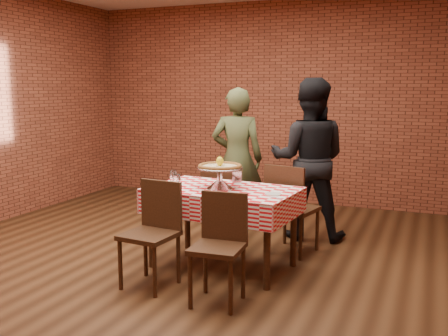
{
  "coord_description": "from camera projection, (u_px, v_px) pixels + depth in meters",
  "views": [
    {
      "loc": [
        2.26,
        -4.18,
        1.7
      ],
      "look_at": [
        0.45,
        0.18,
        0.93
      ],
      "focal_mm": 40.83,
      "sensor_mm": 36.0,
      "label": 1
    }
  ],
  "objects": [
    {
      "name": "ground",
      "position": [
        174.0,
        262.0,
        4.94
      ],
      "size": [
        6.0,
        6.0,
        0.0
      ],
      "primitive_type": "plane",
      "color": "black",
      "rests_on": "ground"
    },
    {
      "name": "back_wall",
      "position": [
        269.0,
        103.0,
        7.44
      ],
      "size": [
        5.5,
        0.0,
        5.5
      ],
      "primitive_type": "plane",
      "rotation": [
        1.57,
        0.0,
        0.0
      ],
      "color": "brown",
      "rests_on": "ground"
    },
    {
      "name": "table",
      "position": [
        223.0,
        228.0,
        4.78
      ],
      "size": [
        1.4,
        0.92,
        0.75
      ],
      "primitive_type": "cube",
      "rotation": [
        0.0,
        0.0,
        -0.09
      ],
      "color": "#412514",
      "rests_on": "ground"
    },
    {
      "name": "tablecloth",
      "position": [
        223.0,
        200.0,
        4.74
      ],
      "size": [
        1.44,
        0.96,
        0.23
      ],
      "primitive_type": null,
      "rotation": [
        0.0,
        0.0,
        -0.09
      ],
      "color": "red",
      "rests_on": "table"
    },
    {
      "name": "pizza_stand",
      "position": [
        220.0,
        178.0,
        4.7
      ],
      "size": [
        0.45,
        0.45,
        0.19
      ],
      "primitive_type": null,
      "rotation": [
        0.0,
        0.0,
        0.03
      ],
      "color": "silver",
      "rests_on": "tablecloth"
    },
    {
      "name": "pizza",
      "position": [
        220.0,
        167.0,
        4.69
      ],
      "size": [
        0.42,
        0.42,
        0.03
      ],
      "primitive_type": "cylinder",
      "rotation": [
        0.0,
        0.0,
        0.03
      ],
      "color": "beige",
      "rests_on": "pizza_stand"
    },
    {
      "name": "lemon",
      "position": [
        220.0,
        161.0,
        4.68
      ],
      "size": [
        0.07,
        0.07,
        0.09
      ],
      "primitive_type": "ellipsoid",
      "rotation": [
        0.0,
        0.0,
        0.03
      ],
      "color": "yellow",
      "rests_on": "pizza"
    },
    {
      "name": "water_glass_left",
      "position": [
        177.0,
        180.0,
        4.81
      ],
      "size": [
        0.08,
        0.08,
        0.11
      ],
      "primitive_type": "cylinder",
      "rotation": [
        0.0,
        0.0,
        -0.09
      ],
      "color": "white",
      "rests_on": "tablecloth"
    },
    {
      "name": "water_glass_right",
      "position": [
        173.0,
        176.0,
        5.04
      ],
      "size": [
        0.08,
        0.08,
        0.11
      ],
      "primitive_type": "cylinder",
      "rotation": [
        0.0,
        0.0,
        -0.09
      ],
      "color": "white",
      "rests_on": "tablecloth"
    },
    {
      "name": "side_plate",
      "position": [
        273.0,
        194.0,
        4.43
      ],
      "size": [
        0.15,
        0.15,
        0.01
      ],
      "primitive_type": "cylinder",
      "rotation": [
        0.0,
        0.0,
        -0.09
      ],
      "color": "white",
      "rests_on": "tablecloth"
    },
    {
      "name": "sweetener_packet_a",
      "position": [
        274.0,
        197.0,
        4.33
      ],
      "size": [
        0.06,
        0.05,
        0.0
      ],
      "primitive_type": "cube",
      "rotation": [
        0.0,
        0.0,
        0.3
      ],
      "color": "white",
      "rests_on": "tablecloth"
    },
    {
      "name": "sweetener_packet_b",
      "position": [
        279.0,
        198.0,
        4.29
      ],
      "size": [
        0.05,
        0.04,
        0.0
      ],
      "primitive_type": "cube",
      "rotation": [
        0.0,
        0.0,
        0.1
      ],
      "color": "white",
      "rests_on": "tablecloth"
    },
    {
      "name": "condiment_caddy",
      "position": [
        237.0,
        177.0,
        4.96
      ],
      "size": [
        0.1,
        0.09,
        0.13
      ],
      "primitive_type": "cube",
      "rotation": [
        0.0,
        0.0,
        0.25
      ],
      "color": "silver",
      "rests_on": "tablecloth"
    },
    {
      "name": "chair_near_left",
      "position": [
        149.0,
        236.0,
        4.29
      ],
      "size": [
        0.45,
        0.45,
        0.89
      ],
      "primitive_type": null,
      "rotation": [
        0.0,
        0.0,
        -0.09
      ],
      "color": "#412514",
      "rests_on": "ground"
    },
    {
      "name": "chair_near_right",
      "position": [
        217.0,
        251.0,
        3.95
      ],
      "size": [
        0.41,
        0.41,
        0.86
      ],
      "primitive_type": null,
      "rotation": [
        0.0,
        0.0,
        0.06
      ],
      "color": "#412514",
      "rests_on": "ground"
    },
    {
      "name": "chair_far_left",
      "position": [
        224.0,
        203.0,
        5.56
      ],
      "size": [
        0.41,
        0.41,
        0.86
      ],
      "primitive_type": null,
      "rotation": [
        0.0,
        0.0,
        3.05
      ],
      "color": "#412514",
      "rests_on": "ground"
    },
    {
      "name": "chair_far_right",
      "position": [
        293.0,
        208.0,
        5.2
      ],
      "size": [
        0.53,
        0.53,
        0.92
      ],
      "primitive_type": null,
      "rotation": [
        0.0,
        0.0,
        2.92
      ],
      "color": "#412514",
      "rests_on": "ground"
    },
    {
      "name": "diner_olive",
      "position": [
        237.0,
        159.0,
        6.05
      ],
      "size": [
        0.69,
        0.54,
        1.68
      ],
      "primitive_type": "imported",
      "rotation": [
        0.0,
        0.0,
        3.39
      ],
      "color": "#454D2B",
      "rests_on": "ground"
    },
    {
      "name": "diner_black",
      "position": [
        309.0,
        159.0,
        5.63
      ],
      "size": [
        0.96,
        0.8,
        1.78
      ],
      "primitive_type": "imported",
      "rotation": [
        0.0,
        0.0,
        3.3
      ],
      "color": "black",
      "rests_on": "ground"
    }
  ]
}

